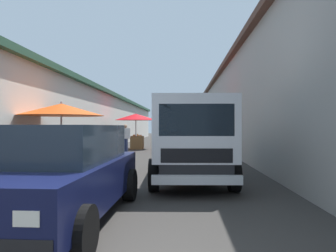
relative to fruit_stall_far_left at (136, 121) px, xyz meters
name	(u,v)px	position (x,y,z in m)	size (l,w,h in m)	color
ground	(160,153)	(-2.95, -1.72, -1.78)	(90.00, 90.00, 0.00)	#33302D
building_left_whitewash	(47,119)	(-0.70, 5.44, 0.11)	(49.80, 7.50, 3.75)	beige
building_right_concrete	(282,108)	(-0.70, -8.87, 0.72)	(49.80, 7.50, 4.98)	gray
fruit_stall_far_left	(136,121)	(0.00, 0.00, 0.00)	(2.67, 2.67, 2.30)	#9E9EA3
fruit_stall_near_left	(61,118)	(-9.75, 0.87, -0.08)	(2.69, 2.69, 2.23)	#9E9EA3
fruit_stall_near_right	(187,120)	(-4.25, -3.17, -0.05)	(2.12, 2.12, 2.39)	#9E9EA3
hatchback_car	(58,172)	(-14.68, -1.06, -1.04)	(3.94, 1.98, 1.45)	#0F1438
delivery_truck	(192,142)	(-11.84, -3.18, -0.74)	(4.98, 2.10, 2.08)	black
vendor_by_crates	(181,134)	(-0.27, -2.85, -0.82)	(0.22, 0.66, 1.66)	#232328
vendor_in_shade	(125,137)	(-2.75, 0.16, -0.91)	(0.44, 0.49, 1.53)	navy
parked_scooter	(99,152)	(-7.85, 0.18, -1.33)	(1.67, 0.56, 1.14)	black
plastic_stool	(104,151)	(-5.77, 0.54, -1.45)	(0.30, 0.30, 0.43)	#1E8C3F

